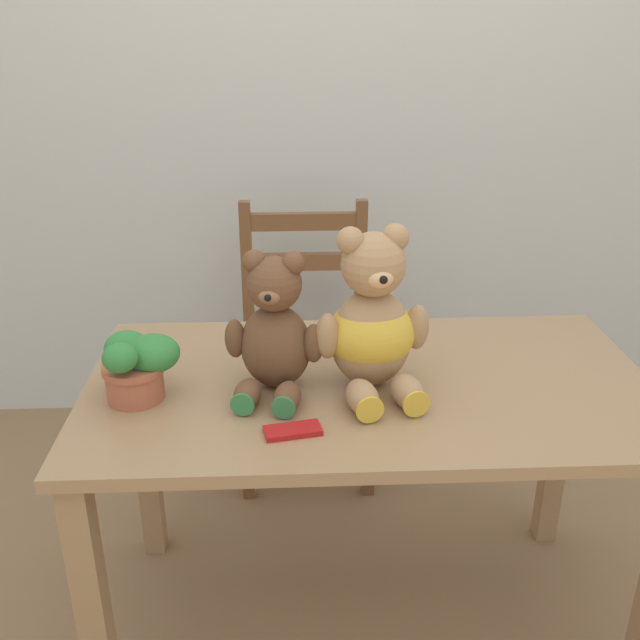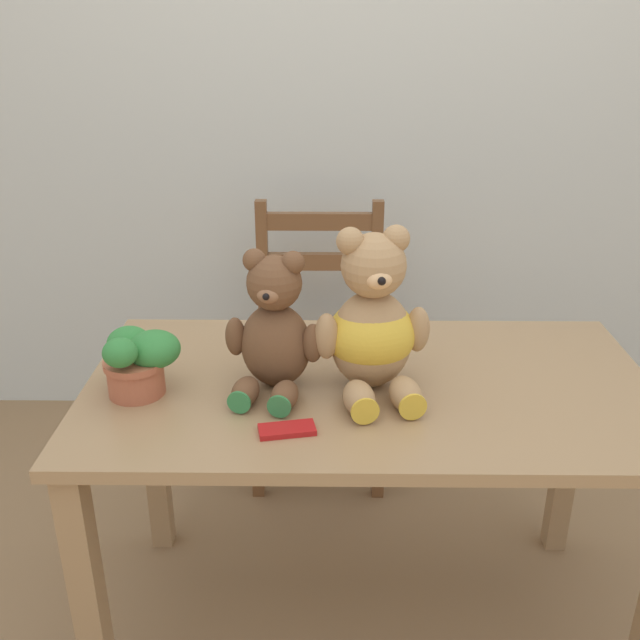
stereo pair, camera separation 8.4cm
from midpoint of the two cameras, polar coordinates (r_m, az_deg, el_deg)
The scene contains 7 objects.
wall_back at distance 2.68m, azimuth 3.86°, elevation 18.45°, with size 8.00×0.04×2.60m, color silver.
dining_table at distance 1.73m, azimuth 5.30°, elevation -8.26°, with size 1.32×0.72×0.74m.
wooden_chair_behind at distance 2.52m, azimuth 0.87°, elevation -1.93°, with size 0.45×0.45×0.93m.
teddy_bear_left at distance 1.59m, azimuth -2.18°, elevation -0.89°, with size 0.23×0.24×0.32m.
teddy_bear_right at distance 1.59m, azimuth 5.66°, elevation -0.52°, with size 0.27×0.29×0.38m.
potted_plant at distance 1.63m, azimuth -12.91°, elevation -3.08°, with size 0.17×0.18×0.16m.
chocolate_bar at distance 1.48m, azimuth -1.02°, elevation -8.79°, with size 0.12×0.05×0.01m, color red.
Camera 2 is at (-0.10, -1.11, 1.53)m, focal length 40.00 mm.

